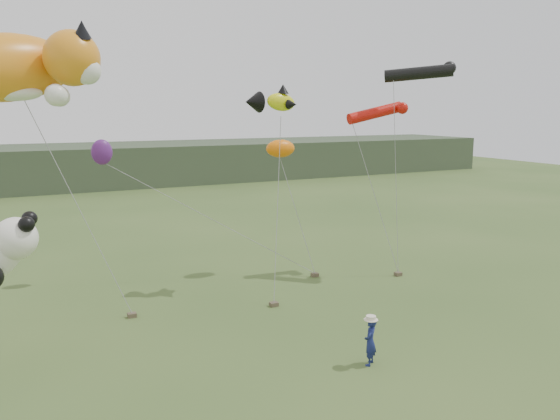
{
  "coord_description": "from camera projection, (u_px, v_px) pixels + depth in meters",
  "views": [
    {
      "loc": [
        -8.72,
        -13.73,
        7.57
      ],
      "look_at": [
        -0.54,
        3.0,
        4.15
      ],
      "focal_mm": 35.0,
      "sensor_mm": 36.0,
      "label": 1
    }
  ],
  "objects": [
    {
      "name": "fish_kite",
      "position": [
        271.0,
        101.0,
        22.58
      ],
      "size": [
        2.34,
        1.54,
        1.17
      ],
      "color": "yellow",
      "rests_on": "ground"
    },
    {
      "name": "headland",
      "position": [
        76.0,
        167.0,
        55.07
      ],
      "size": [
        90.0,
        13.0,
        4.0
      ],
      "color": "#2D3D28",
      "rests_on": "ground"
    },
    {
      "name": "cat_kite",
      "position": [
        19.0,
        67.0,
        18.87
      ],
      "size": [
        6.84,
        4.26,
        3.02
      ],
      "color": "orange",
      "rests_on": "ground"
    },
    {
      "name": "sandbag_anchors",
      "position": [
        244.0,
        304.0,
        21.38
      ],
      "size": [
        17.36,
        5.2,
        0.16
      ],
      "color": "brown",
      "rests_on": "ground"
    },
    {
      "name": "tube_kites",
      "position": [
        405.0,
        90.0,
        24.94
      ],
      "size": [
        4.54,
        2.76,
        2.84
      ],
      "color": "black",
      "rests_on": "ground"
    },
    {
      "name": "ground",
      "position": [
        337.0,
        353.0,
        17.27
      ],
      "size": [
        120.0,
        120.0,
        0.0
      ],
      "primitive_type": "plane",
      "color": "#385123",
      "rests_on": "ground"
    },
    {
      "name": "misc_kites",
      "position": [
        214.0,
        150.0,
        24.6
      ],
      "size": [
        8.84,
        2.64,
        1.1
      ],
      "color": "orange",
      "rests_on": "ground"
    },
    {
      "name": "festival_attendant",
      "position": [
        370.0,
        342.0,
        16.33
      ],
      "size": [
        0.63,
        0.61,
        1.46
      ],
      "primitive_type": "imported",
      "rotation": [
        0.0,
        0.0,
        3.84
      ],
      "color": "navy",
      "rests_on": "ground"
    }
  ]
}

